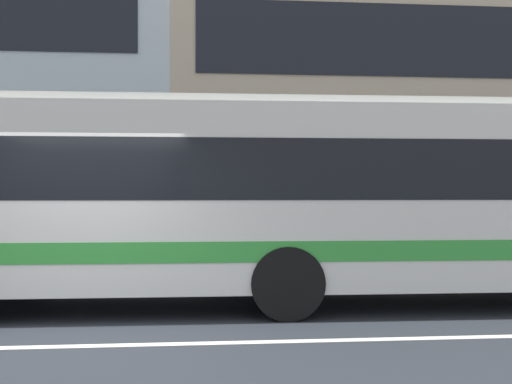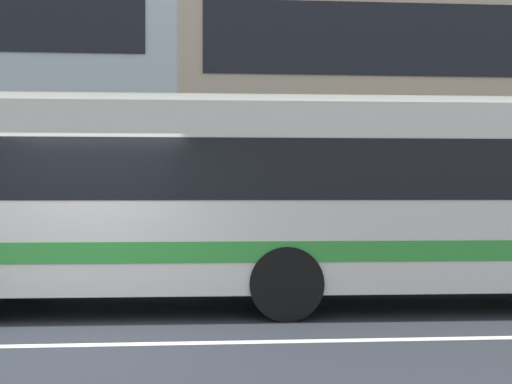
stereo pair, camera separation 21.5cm
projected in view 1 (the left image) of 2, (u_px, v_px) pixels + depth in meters
ground_plane at (70, 347)px, 7.14m from camera, size 160.00×160.00×0.00m
lane_centre_line at (70, 346)px, 7.14m from camera, size 60.00×0.16×0.01m
apartment_block_right at (427, 93)px, 23.23m from camera, size 18.30×8.61×10.65m
transit_bus at (326, 194)px, 9.84m from camera, size 12.13×2.79×3.07m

